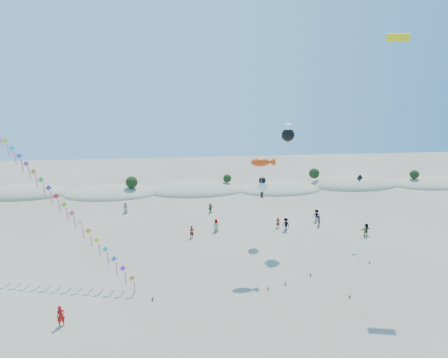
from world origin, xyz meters
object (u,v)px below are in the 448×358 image
(kite_train, at_px, (42,182))
(fish_kite, at_px, (263,163))
(parafoil_kite, at_px, (397,43))
(flyer_foreground, at_px, (61,316))

(kite_train, bearing_deg, fish_kite, -4.31)
(kite_train, bearing_deg, parafoil_kite, -4.89)
(kite_train, relative_size, parafoil_kite, 0.91)
(fish_kite, xyz_separation_m, parafoil_kite, (13.10, -1.36, 12.24))
(flyer_foreground, bearing_deg, parafoil_kite, -15.36)
(parafoil_kite, distance_m, flyer_foreground, 40.59)
(parafoil_kite, relative_size, flyer_foreground, 13.44)
(parafoil_kite, bearing_deg, flyer_foreground, -165.46)
(kite_train, height_order, parafoil_kite, parafoil_kite)
(kite_train, xyz_separation_m, fish_kite, (23.70, -1.79, 1.91))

